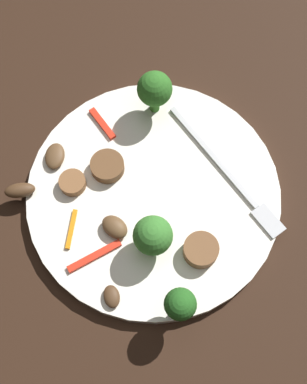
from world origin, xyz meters
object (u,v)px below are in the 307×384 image
object	(u,v)px
broccoli_floret_2	(155,90)
mushroom_0	(55,156)
broccoli_floret_0	(180,305)
mushroom_3	(114,226)
sausage_slice_0	(107,166)
mushroom_1	(112,297)
fork	(232,178)
pepper_strip_1	(102,124)
plate	(154,194)
pepper_strip_0	(71,229)
sausage_slice_1	(201,250)
pepper_strip_2	(94,256)
sausage_slice_2	(73,183)
mushroom_2	(20,190)
broccoli_floret_1	(153,236)

from	to	relation	value
broccoli_floret_2	mushroom_0	world-z (taller)	broccoli_floret_2
broccoli_floret_0	mushroom_3	world-z (taller)	broccoli_floret_0
sausage_slice_0	mushroom_1	size ratio (longest dim) A/B	1.59
fork	broccoli_floret_0	distance (m)	0.15
mushroom_1	pepper_strip_1	xyz separation A→B (m)	(-0.14, 0.13, -0.00)
plate	mushroom_3	xyz separation A→B (m)	(-0.00, -0.06, 0.01)
broccoli_floret_2	pepper_strip_0	bearing A→B (deg)	-76.78
broccoli_floret_2	mushroom_1	bearing A→B (deg)	-57.23
fork	mushroom_1	xyz separation A→B (m)	(-0.00, -0.17, 0.00)
plate	sausage_slice_1	xyz separation A→B (m)	(0.08, -0.01, 0.01)
broccoli_floret_0	pepper_strip_1	size ratio (longest dim) A/B	1.17
broccoli_floret_2	mushroom_3	distance (m)	0.15
fork	pepper_strip_2	distance (m)	0.16
mushroom_0	broccoli_floret_2	bearing A→B (deg)	73.97
sausage_slice_1	broccoli_floret_0	bearing A→B (deg)	-67.71
sausage_slice_2	mushroom_1	distance (m)	0.13
sausage_slice_0	mushroom_3	world-z (taller)	same
plate	mushroom_1	size ratio (longest dim) A/B	11.89
sausage_slice_0	broccoli_floret_2	bearing A→B (deg)	100.09
sausage_slice_0	pepper_strip_2	world-z (taller)	sausage_slice_0
sausage_slice_1	mushroom_2	world-z (taller)	sausage_slice_1
sausage_slice_1	pepper_strip_1	xyz separation A→B (m)	(-0.17, 0.03, -0.01)
sausage_slice_0	broccoli_floret_1	bearing A→B (deg)	-16.18
fork	sausage_slice_1	size ratio (longest dim) A/B	5.13
mushroom_1	mushroom_3	distance (m)	0.07
broccoli_floret_2	sausage_slice_2	world-z (taller)	broccoli_floret_2
mushroom_1	broccoli_floret_2	bearing A→B (deg)	122.77
plate	mushroom_1	distance (m)	0.12
pepper_strip_2	broccoli_floret_0	bearing A→B (deg)	11.13
plate	sausage_slice_0	xyz separation A→B (m)	(-0.05, -0.01, 0.01)
sausage_slice_0	mushroom_2	distance (m)	0.09
sausage_slice_1	broccoli_floret_2	bearing A→B (deg)	149.17
broccoli_floret_2	mushroom_2	size ratio (longest dim) A/B	1.80
mushroom_1	mushroom_3	xyz separation A→B (m)	(-0.05, 0.05, 0.00)
sausage_slice_1	mushroom_2	distance (m)	0.19
sausage_slice_2	mushroom_1	bearing A→B (deg)	-25.54
pepper_strip_0	sausage_slice_1	bearing A→B (deg)	33.58
fork	mushroom_2	bearing A→B (deg)	-122.00
sausage_slice_2	mushroom_0	bearing A→B (deg)	167.69
sausage_slice_2	mushroom_1	size ratio (longest dim) A/B	1.24
broccoli_floret_1	sausage_slice_0	distance (m)	0.10
mushroom_1	mushroom_2	xyz separation A→B (m)	(-0.15, 0.01, 0.00)
plate	fork	world-z (taller)	fork
sausage_slice_0	mushroom_1	bearing A→B (deg)	-42.54
mushroom_1	broccoli_floret_1	bearing A→B (deg)	97.12
broccoli_floret_1	broccoli_floret_2	distance (m)	0.16
plate	sausage_slice_1	size ratio (longest dim) A/B	7.61
mushroom_1	broccoli_floret_0	bearing A→B (deg)	32.75
fork	mushroom_3	xyz separation A→B (m)	(-0.05, -0.12, 0.00)
plate	mushroom_3	world-z (taller)	mushroom_3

